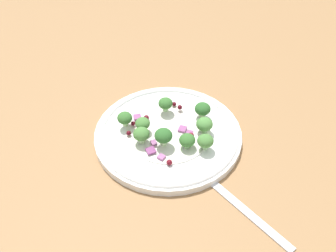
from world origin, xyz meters
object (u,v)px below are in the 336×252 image
at_px(plate, 168,134).
at_px(fork, 234,200).
at_px(broccoli_floret_1, 141,134).
at_px(broccoli_floret_2, 143,124).
at_px(broccoli_floret_0, 166,104).

distance_m(plate, fork, 0.16).
bearing_deg(broccoli_floret_1, broccoli_floret_2, -69.99).
bearing_deg(plate, fork, 147.92).
distance_m(broccoli_floret_2, fork, 0.19).
bearing_deg(broccoli_floret_2, broccoli_floret_1, 110.01).
relative_size(broccoli_floret_1, broccoli_floret_2, 1.09).
distance_m(broccoli_floret_0, broccoli_floret_2, 0.06).
height_order(plate, broccoli_floret_1, broccoli_floret_1).
distance_m(broccoli_floret_1, fork, 0.17).
bearing_deg(broccoli_floret_1, fork, 164.23).
relative_size(plate, broccoli_floret_1, 9.08).
bearing_deg(plate, broccoli_floret_1, 52.04).
bearing_deg(broccoli_floret_0, broccoli_floret_2, 73.87).
distance_m(plate, broccoli_floret_1, 0.05).
bearing_deg(fork, plate, -32.08).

